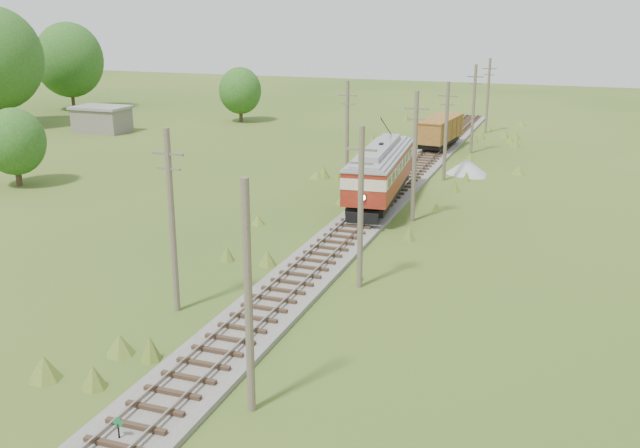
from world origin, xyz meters
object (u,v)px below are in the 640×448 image
at_px(switch_marker, 118,428).
at_px(streetcar, 381,169).
at_px(gondola, 439,130).
at_px(gravel_pile, 468,167).

bearing_deg(switch_marker, streetcar, 89.65).
distance_m(streetcar, gondola, 23.27).
bearing_deg(streetcar, gondola, 84.90).
bearing_deg(gondola, gravel_pile, -60.15).
height_order(switch_marker, streetcar, streetcar).
bearing_deg(switch_marker, gravel_pile, 84.01).
height_order(switch_marker, gondola, gondola).
relative_size(streetcar, gravel_pile, 3.45).
relative_size(switch_marker, gondola, 0.12).
xyz_separation_m(switch_marker, streetcar, (0.20, 32.66, 2.18)).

